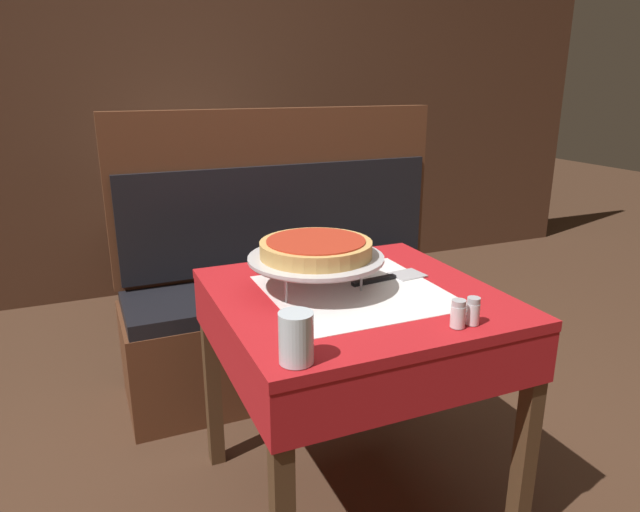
# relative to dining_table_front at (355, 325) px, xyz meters

# --- Properties ---
(ground_plane) EXTENTS (14.00, 14.00, 0.00)m
(ground_plane) POSITION_rel_dining_table_front_xyz_m (0.00, 0.00, -0.62)
(ground_plane) COLOR #472D1E
(dining_table_front) EXTENTS (0.80, 0.80, 0.73)m
(dining_table_front) POSITION_rel_dining_table_front_xyz_m (0.00, 0.00, 0.00)
(dining_table_front) COLOR red
(dining_table_front) RESTS_ON ground_plane
(dining_table_rear) EXTENTS (0.78, 0.78, 0.73)m
(dining_table_rear) POSITION_rel_dining_table_front_xyz_m (-0.04, 1.74, -0.01)
(dining_table_rear) COLOR beige
(dining_table_rear) RESTS_ON ground_plane
(booth_bench) EXTENTS (1.48, 0.45, 1.20)m
(booth_bench) POSITION_rel_dining_table_front_xyz_m (0.12, 0.84, -0.27)
(booth_bench) COLOR brown
(booth_bench) RESTS_ON ground_plane
(back_wall_panel) EXTENTS (6.00, 0.04, 2.40)m
(back_wall_panel) POSITION_rel_dining_table_front_xyz_m (0.00, 2.27, 0.58)
(back_wall_panel) COLOR #4C2D1E
(back_wall_panel) RESTS_ON ground_plane
(pizza_pan_stand) EXTENTS (0.40, 0.40, 0.10)m
(pizza_pan_stand) POSITION_rel_dining_table_front_xyz_m (-0.10, 0.06, 0.20)
(pizza_pan_stand) COLOR #ADADB2
(pizza_pan_stand) RESTS_ON dining_table_front
(deep_dish_pizza) EXTENTS (0.33, 0.33, 0.05)m
(deep_dish_pizza) POSITION_rel_dining_table_front_xyz_m (-0.10, 0.06, 0.23)
(deep_dish_pizza) COLOR tan
(deep_dish_pizza) RESTS_ON pizza_pan_stand
(pizza_server) EXTENTS (0.26, 0.10, 0.01)m
(pizza_server) POSITION_rel_dining_table_front_xyz_m (0.15, 0.06, 0.11)
(pizza_server) COLOR #BCBCC1
(pizza_server) RESTS_ON dining_table_front
(water_glass_near) EXTENTS (0.08, 0.08, 0.12)m
(water_glass_near) POSITION_rel_dining_table_front_xyz_m (-0.31, -0.34, 0.17)
(water_glass_near) COLOR silver
(water_glass_near) RESTS_ON dining_table_front
(salt_shaker) EXTENTS (0.04, 0.04, 0.07)m
(salt_shaker) POSITION_rel_dining_table_front_xyz_m (0.12, -0.32, 0.14)
(salt_shaker) COLOR silver
(salt_shaker) RESTS_ON dining_table_front
(pepper_shaker) EXTENTS (0.03, 0.03, 0.07)m
(pepper_shaker) POSITION_rel_dining_table_front_xyz_m (0.17, -0.32, 0.14)
(pepper_shaker) COLOR silver
(pepper_shaker) RESTS_ON dining_table_front
(condiment_caddy) EXTENTS (0.12, 0.12, 0.18)m
(condiment_caddy) POSITION_rel_dining_table_front_xyz_m (-0.03, 1.82, 0.16)
(condiment_caddy) COLOR black
(condiment_caddy) RESTS_ON dining_table_rear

